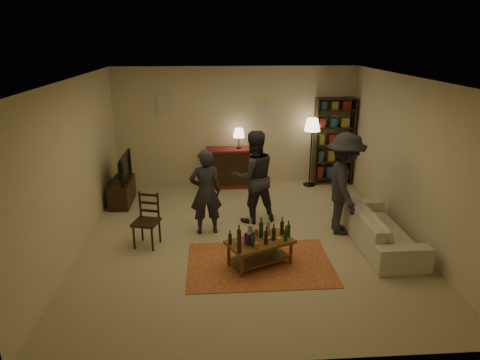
{
  "coord_description": "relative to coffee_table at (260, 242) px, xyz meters",
  "views": [
    {
      "loc": [
        -0.57,
        -6.69,
        3.32
      ],
      "look_at": [
        -0.1,
        0.1,
        1.03
      ],
      "focal_mm": 32.0,
      "sensor_mm": 36.0,
      "label": 1
    }
  ],
  "objects": [
    {
      "name": "person_left",
      "position": [
        -0.81,
        1.19,
        0.39
      ],
      "size": [
        0.6,
        0.44,
        1.52
      ],
      "primitive_type": "imported",
      "rotation": [
        0.0,
        0.0,
        3.28
      ],
      "color": "#25242C",
      "rests_on": "ground"
    },
    {
      "name": "floor_lamp",
      "position": [
        1.58,
        3.58,
        0.96
      ],
      "size": [
        0.36,
        0.36,
        1.58
      ],
      "color": "black",
      "rests_on": "ground"
    },
    {
      "name": "dresser",
      "position": [
        -0.31,
        3.64,
        0.1
      ],
      "size": [
        1.0,
        0.5,
        1.36
      ],
      "color": "maroon",
      "rests_on": "ground"
    },
    {
      "name": "bookshelf",
      "position": [
        2.12,
        3.71,
        0.66
      ],
      "size": [
        0.9,
        0.34,
        2.02
      ],
      "color": "black",
      "rests_on": "ground"
    },
    {
      "name": "tv_stand",
      "position": [
        -2.57,
        2.73,
        0.01
      ],
      "size": [
        0.4,
        1.0,
        1.06
      ],
      "color": "black",
      "rests_on": "ground"
    },
    {
      "name": "person_by_sofa",
      "position": [
        1.58,
        1.05,
        0.53
      ],
      "size": [
        0.78,
        1.22,
        1.8
      ],
      "primitive_type": "imported",
      "rotation": [
        0.0,
        0.0,
        1.47
      ],
      "color": "#25242B",
      "rests_on": "ground"
    },
    {
      "name": "coffee_table",
      "position": [
        0.0,
        0.0,
        0.0
      ],
      "size": [
        1.11,
        0.89,
        0.74
      ],
      "rotation": [
        0.0,
        0.0,
        0.43
      ],
      "color": "brown",
      "rests_on": "ground"
    },
    {
      "name": "rug",
      "position": [
        0.01,
        0.0,
        -0.37
      ],
      "size": [
        2.2,
        1.5,
        0.01
      ],
      "primitive_type": "cube",
      "color": "maroon",
      "rests_on": "ground"
    },
    {
      "name": "room_shell",
      "position": [
        -0.77,
        3.91,
        1.44
      ],
      "size": [
        6.0,
        6.0,
        6.0
      ],
      "color": "beige",
      "rests_on": "ground"
    },
    {
      "name": "dining_chair",
      "position": [
        -1.78,
        0.8,
        0.1
      ],
      "size": [
        0.49,
        0.49,
        0.91
      ],
      "rotation": [
        0.0,
        0.0,
        -0.27
      ],
      "color": "black",
      "rests_on": "ground"
    },
    {
      "name": "person_right",
      "position": [
        0.06,
        1.65,
        0.49
      ],
      "size": [
        0.99,
        0.86,
        1.74
      ],
      "primitive_type": "imported",
      "rotation": [
        0.0,
        0.0,
        3.42
      ],
      "color": "#292931",
      "rests_on": "ground"
    },
    {
      "name": "floor",
      "position": [
        -0.12,
        0.93,
        -0.37
      ],
      "size": [
        6.0,
        6.0,
        0.0
      ],
      "primitive_type": "plane",
      "color": "#C6B793",
      "rests_on": "ground"
    },
    {
      "name": "sofa",
      "position": [
        2.08,
        0.53,
        -0.07
      ],
      "size": [
        0.81,
        2.08,
        0.61
      ],
      "primitive_type": "imported",
      "rotation": [
        0.0,
        0.0,
        1.57
      ],
      "color": "beige",
      "rests_on": "ground"
    }
  ]
}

